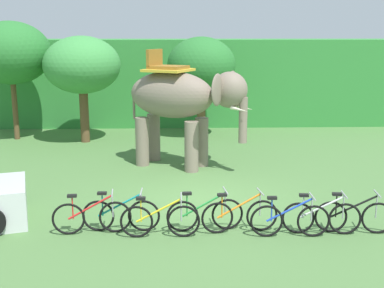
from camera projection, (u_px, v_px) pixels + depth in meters
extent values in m
plane|color=#4C753D|center=(204.00, 201.00, 12.88)|extent=(80.00, 80.00, 0.00)
cube|color=#338438|center=(189.00, 79.00, 25.36)|extent=(36.00, 6.00, 4.00)
cylinder|color=brown|center=(15.00, 110.00, 20.23)|extent=(0.22, 0.22, 2.39)
ellipsoid|color=#28702D|center=(11.00, 53.00, 19.72)|extent=(3.19, 3.19, 2.51)
cylinder|color=brown|center=(84.00, 116.00, 19.74)|extent=(0.35, 0.35, 2.07)
ellipsoid|color=#3D8E42|center=(82.00, 65.00, 19.29)|extent=(3.00, 3.00, 2.24)
cylinder|color=brown|center=(201.00, 114.00, 20.70)|extent=(0.36, 0.36, 1.96)
ellipsoid|color=#28702D|center=(201.00, 65.00, 20.26)|extent=(2.81, 2.81, 2.32)
ellipsoid|color=gray|center=(171.00, 95.00, 15.87)|extent=(3.22, 2.58, 1.50)
cylinder|color=gray|center=(202.00, 142.00, 16.17)|extent=(0.44, 0.44, 1.60)
cylinder|color=gray|center=(191.00, 147.00, 15.49)|extent=(0.44, 0.44, 1.60)
cylinder|color=gray|center=(154.00, 137.00, 16.92)|extent=(0.44, 0.44, 1.60)
cylinder|color=gray|center=(142.00, 141.00, 16.24)|extent=(0.44, 0.44, 1.60)
ellipsoid|color=gray|center=(230.00, 90.00, 14.98)|extent=(1.44, 1.39, 1.10)
ellipsoid|color=gray|center=(232.00, 86.00, 15.58)|extent=(0.53, 0.82, 0.96)
ellipsoid|color=gray|center=(217.00, 90.00, 14.48)|extent=(0.53, 0.82, 0.96)
cylinder|color=gray|center=(243.00, 120.00, 14.99)|extent=(0.26, 0.26, 1.40)
cone|color=beige|center=(244.00, 108.00, 15.13)|extent=(0.55, 0.37, 0.21)
cone|color=beige|center=(239.00, 110.00, 14.74)|extent=(0.55, 0.37, 0.21)
cube|color=gold|center=(168.00, 70.00, 15.74)|extent=(1.77, 1.78, 0.08)
cube|color=olive|center=(168.00, 67.00, 15.72)|extent=(1.39, 1.30, 0.10)
cube|color=olive|center=(155.00, 58.00, 15.87)|extent=(0.50, 0.85, 0.56)
cylinder|color=gray|center=(134.00, 106.00, 16.56)|extent=(0.08, 0.08, 0.90)
torus|color=black|center=(68.00, 219.00, 10.64)|extent=(0.71, 0.11, 0.71)
torus|color=black|center=(115.00, 217.00, 10.76)|extent=(0.71, 0.11, 0.71)
cylinder|color=red|center=(90.00, 207.00, 10.65)|extent=(0.97, 0.13, 0.54)
cylinder|color=red|center=(73.00, 207.00, 10.60)|extent=(0.03, 0.03, 0.52)
cube|color=black|center=(72.00, 196.00, 10.54)|extent=(0.21, 0.12, 0.06)
cylinder|color=#9E9EA3|center=(113.00, 205.00, 10.70)|extent=(0.03, 0.03, 0.55)
cylinder|color=#9E9EA3|center=(112.00, 193.00, 10.64)|extent=(0.08, 0.52, 0.03)
torus|color=black|center=(98.00, 216.00, 10.83)|extent=(0.71, 0.07, 0.71)
torus|color=black|center=(144.00, 216.00, 10.84)|extent=(0.71, 0.07, 0.71)
cylinder|color=teal|center=(120.00, 205.00, 10.78)|extent=(0.97, 0.07, 0.54)
cylinder|color=teal|center=(102.00, 205.00, 10.77)|extent=(0.03, 0.03, 0.52)
cube|color=black|center=(102.00, 193.00, 10.72)|extent=(0.20, 0.11, 0.06)
cylinder|color=#9E9EA3|center=(141.00, 204.00, 10.78)|extent=(0.03, 0.03, 0.55)
cylinder|color=#9E9EA3|center=(141.00, 192.00, 10.72)|extent=(0.05, 0.52, 0.03)
torus|color=black|center=(137.00, 222.00, 10.49)|extent=(0.71, 0.05, 0.71)
torus|color=black|center=(184.00, 221.00, 10.52)|extent=(0.71, 0.05, 0.71)
cylinder|color=yellow|center=(159.00, 210.00, 10.45)|extent=(0.97, 0.05, 0.54)
cylinder|color=yellow|center=(141.00, 210.00, 10.44)|extent=(0.03, 0.03, 0.52)
cube|color=black|center=(141.00, 198.00, 10.38)|extent=(0.20, 0.10, 0.06)
cylinder|color=#9E9EA3|center=(181.00, 209.00, 10.45)|extent=(0.03, 0.03, 0.55)
cylinder|color=#9E9EA3|center=(181.00, 197.00, 10.40)|extent=(0.04, 0.52, 0.03)
torus|color=black|center=(182.00, 216.00, 10.80)|extent=(0.71, 0.12, 0.71)
torus|color=black|center=(227.00, 214.00, 10.93)|extent=(0.71, 0.12, 0.71)
cylinder|color=green|center=(204.00, 205.00, 10.81)|extent=(0.97, 0.14, 0.54)
cylinder|color=green|center=(187.00, 205.00, 10.76)|extent=(0.03, 0.03, 0.52)
cube|color=black|center=(187.00, 193.00, 10.70)|extent=(0.21, 0.12, 0.06)
cylinder|color=#9E9EA3|center=(225.00, 202.00, 10.86)|extent=(0.03, 0.03, 0.55)
cylinder|color=#9E9EA3|center=(225.00, 191.00, 10.81)|extent=(0.08, 0.52, 0.03)
torus|color=black|center=(217.00, 218.00, 10.71)|extent=(0.71, 0.13, 0.71)
torus|color=black|center=(262.00, 215.00, 10.85)|extent=(0.71, 0.13, 0.71)
cylinder|color=orange|center=(239.00, 206.00, 10.72)|extent=(0.97, 0.15, 0.54)
cylinder|color=orange|center=(222.00, 206.00, 10.67)|extent=(0.03, 0.03, 0.52)
cube|color=black|center=(222.00, 195.00, 10.61)|extent=(0.21, 0.12, 0.06)
cylinder|color=#9E9EA3|center=(260.00, 204.00, 10.78)|extent=(0.03, 0.03, 0.55)
cylinder|color=#9E9EA3|center=(260.00, 192.00, 10.73)|extent=(0.09, 0.52, 0.03)
torus|color=black|center=(267.00, 221.00, 10.53)|extent=(0.71, 0.07, 0.71)
torus|color=black|center=(313.00, 221.00, 10.53)|extent=(0.71, 0.07, 0.71)
cylinder|color=blue|center=(289.00, 210.00, 10.47)|extent=(0.97, 0.07, 0.54)
cylinder|color=blue|center=(272.00, 210.00, 10.47)|extent=(0.03, 0.03, 0.52)
cube|color=black|center=(272.00, 198.00, 10.41)|extent=(0.20, 0.11, 0.06)
cylinder|color=#9E9EA3|center=(312.00, 209.00, 10.47)|extent=(0.03, 0.03, 0.55)
cylinder|color=#9E9EA3|center=(312.00, 196.00, 10.41)|extent=(0.05, 0.52, 0.03)
torus|color=black|center=(298.00, 218.00, 10.70)|extent=(0.71, 0.11, 0.71)
torus|color=black|center=(345.00, 219.00, 10.66)|extent=(0.71, 0.11, 0.71)
cylinder|color=silver|center=(321.00, 207.00, 10.63)|extent=(0.97, 0.13, 0.54)
cylinder|color=silver|center=(303.00, 207.00, 10.64)|extent=(0.03, 0.03, 0.52)
cube|color=black|center=(304.00, 195.00, 10.59)|extent=(0.21, 0.12, 0.06)
cylinder|color=#9E9EA3|center=(343.00, 207.00, 10.60)|extent=(0.03, 0.03, 0.55)
cylinder|color=#9E9EA3|center=(344.00, 195.00, 10.54)|extent=(0.08, 0.52, 0.03)
torus|color=black|center=(331.00, 217.00, 10.78)|extent=(0.71, 0.13, 0.71)
torus|color=black|center=(378.00, 218.00, 10.70)|extent=(0.71, 0.13, 0.71)
cylinder|color=black|center=(354.00, 206.00, 10.69)|extent=(0.97, 0.15, 0.54)
cylinder|color=black|center=(336.00, 206.00, 10.71)|extent=(0.03, 0.03, 0.52)
cube|color=black|center=(337.00, 194.00, 10.66)|extent=(0.21, 0.12, 0.06)
cylinder|color=#9E9EA3|center=(376.00, 206.00, 10.64)|extent=(0.03, 0.03, 0.55)
cylinder|color=#9E9EA3|center=(377.00, 194.00, 10.59)|extent=(0.09, 0.52, 0.03)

